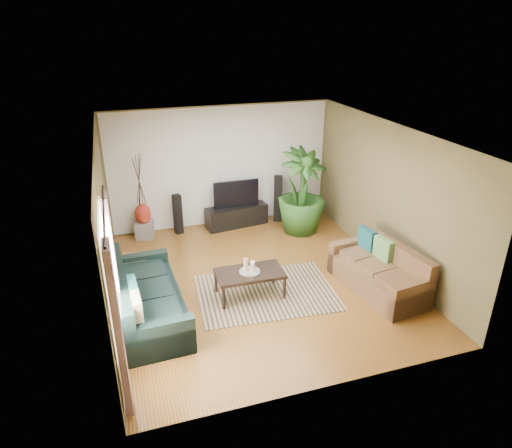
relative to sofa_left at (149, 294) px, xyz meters
name	(u,v)px	position (x,y,z in m)	size (l,w,h in m)	color
floor	(259,281)	(1.99, 0.50, -0.42)	(5.50, 5.50, 0.00)	#976127
ceiling	(260,134)	(1.99, 0.50, 2.28)	(5.50, 5.50, 0.00)	white
wall_back	(221,167)	(1.99, 3.25, 0.93)	(5.00, 5.00, 0.00)	brown
wall_front	(332,299)	(1.99, -2.25, 0.93)	(5.00, 5.00, 0.00)	brown
wall_left	(106,231)	(-0.51, 0.50, 0.92)	(5.50, 5.50, 0.00)	brown
wall_right	(388,197)	(4.49, 0.50, 0.92)	(5.50, 5.50, 0.00)	brown
backwall_panel	(221,167)	(1.99, 3.24, 0.93)	(4.90, 4.90, 0.00)	white
window_pane	(109,280)	(-0.49, -1.10, 0.97)	(1.80, 1.80, 0.00)	white
curtain_near	(118,332)	(-0.44, -1.85, 0.72)	(0.08, 0.35, 2.20)	gray
curtain_far	(114,268)	(-0.44, -0.35, 0.72)	(0.08, 0.35, 2.20)	gray
curtain_rod	(104,212)	(-0.44, -1.10, 1.87)	(0.03, 0.03, 1.90)	black
sofa_left	(149,294)	(0.00, 0.00, 0.00)	(2.26, 0.97, 0.85)	black
sofa_right	(378,268)	(3.85, -0.39, 0.00)	(1.83, 0.82, 0.85)	brown
area_rug	(266,292)	(1.98, 0.10, -0.42)	(2.36, 1.67, 0.01)	tan
coffee_table	(250,284)	(1.68, 0.10, -0.19)	(1.14, 0.62, 0.47)	black
candle_tray	(250,271)	(1.68, 0.10, 0.05)	(0.35, 0.35, 0.02)	gray
candle_tall	(246,265)	(1.62, 0.13, 0.17)	(0.07, 0.07, 0.23)	beige
candle_mid	(253,267)	(1.72, 0.06, 0.14)	(0.07, 0.07, 0.18)	#F4E3CE
candle_short	(253,265)	(1.75, 0.16, 0.13)	(0.07, 0.07, 0.14)	beige
tv_stand	(237,216)	(2.25, 3.00, -0.19)	(1.41, 0.42, 0.47)	black
television	(236,194)	(2.25, 3.00, 0.35)	(1.03, 0.06, 0.61)	black
speaker_left	(178,214)	(0.92, 3.00, 0.02)	(0.16, 0.18, 0.89)	black
speaker_right	(278,199)	(3.26, 3.00, 0.11)	(0.19, 0.22, 1.08)	black
potted_plant	(301,192)	(3.52, 2.28, 0.51)	(1.04, 1.04, 1.86)	#234F1A
plant_pot	(300,225)	(3.52, 2.28, -0.29)	(0.34, 0.34, 0.27)	black
pedestal	(145,229)	(0.18, 3.00, -0.24)	(0.37, 0.37, 0.37)	gray
vase	(143,214)	(0.18, 3.00, 0.11)	(0.34, 0.34, 0.47)	maroon
side_table	(136,271)	(-0.14, 1.07, -0.17)	(0.49, 0.49, 0.52)	brown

